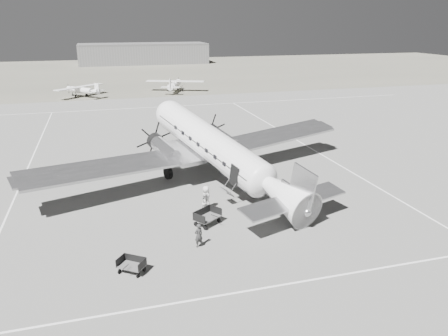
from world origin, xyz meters
TOP-DOWN VIEW (x-y plane):
  - ground at (0.00, 0.00)m, footprint 260.00×260.00m
  - taxi_line_near at (0.00, -14.00)m, footprint 60.00×0.15m
  - taxi_line_right at (12.00, 0.00)m, footprint 0.15×80.00m
  - taxi_line_left at (-18.00, 10.00)m, footprint 0.15×60.00m
  - taxi_line_horizon at (0.00, 40.00)m, footprint 90.00×0.15m
  - grass_infield at (0.00, 95.00)m, footprint 260.00×90.00m
  - hangar_main at (5.00, 120.00)m, footprint 42.00×14.00m
  - dc3_airliner at (-1.20, 1.91)m, footprint 37.87×31.74m
  - light_plane_left at (-13.73, 54.03)m, footprint 13.94×13.87m
  - light_plane_right at (4.43, 55.86)m, footprint 14.66×13.36m
  - baggage_cart_near at (-3.99, -5.58)m, footprint 2.39×2.25m
  - baggage_cart_far at (-9.69, -10.44)m, footprint 1.93×1.83m
  - ground_crew at (-5.31, -8.54)m, footprint 0.68×0.56m
  - ramp_agent at (-3.61, -3.43)m, footprint 0.85×0.90m
  - passenger at (-3.46, -3.02)m, footprint 0.70×0.99m

SIDE VIEW (x-z plane):
  - ground at x=0.00m, z-range 0.00..0.00m
  - grass_infield at x=0.00m, z-range 0.00..0.01m
  - taxi_line_near at x=0.00m, z-range 0.00..0.01m
  - taxi_line_right at x=12.00m, z-range 0.00..0.01m
  - taxi_line_left at x=-18.00m, z-range 0.00..0.01m
  - taxi_line_horizon at x=0.00m, z-range 0.00..0.01m
  - baggage_cart_far at x=-9.69m, z-range 0.00..0.89m
  - baggage_cart_near at x=-3.99m, z-range 0.00..1.10m
  - ramp_agent at x=-3.61m, z-range 0.00..1.48m
  - ground_crew at x=-5.31m, z-range 0.00..1.61m
  - passenger at x=-3.46m, z-range 0.00..1.91m
  - light_plane_left at x=-13.73m, z-range 0.00..2.25m
  - light_plane_right at x=4.43m, z-range 0.00..2.48m
  - dc3_airliner at x=-1.20m, z-range 0.00..6.16m
  - hangar_main at x=5.00m, z-range 0.00..6.60m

